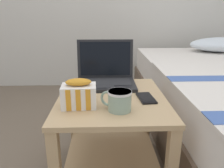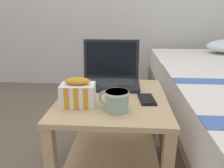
% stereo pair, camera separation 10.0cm
% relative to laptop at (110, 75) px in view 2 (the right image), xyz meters
% --- Properties ---
extents(bedside_table, '(0.52, 0.59, 0.46)m').
position_rel_laptop_xyz_m(bedside_table, '(0.03, -0.21, -0.21)').
color(bedside_table, tan).
rests_on(bedside_table, ground_plane).
extents(laptop, '(0.33, 0.26, 0.24)m').
position_rel_laptop_xyz_m(laptop, '(0.00, 0.00, 0.00)').
color(laptop, black).
rests_on(laptop, bedside_table).
extents(mug_front_left, '(0.13, 0.10, 0.09)m').
position_rel_laptop_xyz_m(mug_front_left, '(0.05, -0.36, -0.00)').
color(mug_front_left, '#8CA593').
rests_on(mug_front_left, bedside_table).
extents(snack_bag, '(0.15, 0.11, 0.13)m').
position_rel_laptop_xyz_m(snack_bag, '(-0.12, -0.32, 0.01)').
color(snack_bag, white).
rests_on(snack_bag, bedside_table).
extents(cell_phone, '(0.08, 0.14, 0.01)m').
position_rel_laptop_xyz_m(cell_phone, '(0.19, -0.24, -0.04)').
color(cell_phone, black).
rests_on(cell_phone, bedside_table).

